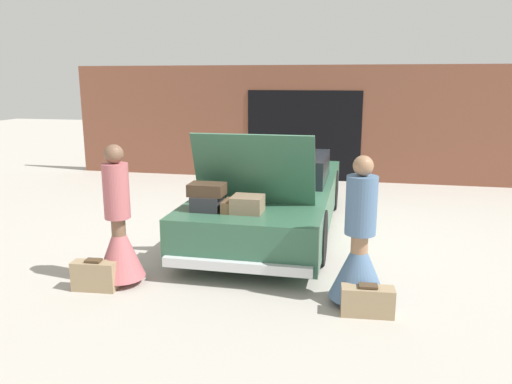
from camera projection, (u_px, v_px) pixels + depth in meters
The scene contains 7 objects.
ground_plane at pixel (273, 229), 8.43m from camera, with size 40.00×40.00×0.00m, color #ADA89E.
garage_wall_back at pixel (304, 124), 12.30m from camera, with size 12.00×0.14×2.80m.
car at pixel (273, 196), 8.31m from camera, with size 1.99×5.04×1.78m.
person_left at pixel (119, 235), 6.06m from camera, with size 0.59×0.59×1.73m.
person_right at pixel (359, 253), 5.51m from camera, with size 0.65×0.65×1.69m.
suitcase_beside_left_person at pixel (95, 276), 5.95m from camera, with size 0.54×0.23×0.39m.
suitcase_beside_right_person at pixel (367, 301), 5.32m from camera, with size 0.57×0.25×0.35m.
Camera 1 is at (1.40, -7.97, 2.48)m, focal length 35.00 mm.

